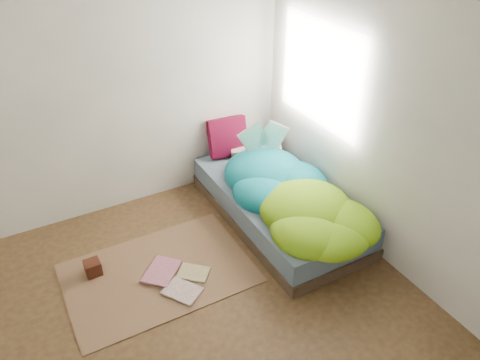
{
  "coord_description": "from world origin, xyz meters",
  "views": [
    {
      "loc": [
        -0.98,
        -2.46,
        2.98
      ],
      "look_at": [
        0.79,
        0.75,
        0.59
      ],
      "focal_mm": 35.0,
      "sensor_mm": 36.0,
      "label": 1
    }
  ],
  "objects_px": {
    "pillow_magenta": "(227,137)",
    "floor_book_b": "(148,269)",
    "open_book": "(264,128)",
    "bed": "(278,205)",
    "wooden_box": "(93,268)",
    "floor_book_a": "(175,300)"
  },
  "relations": [
    {
      "from": "pillow_magenta",
      "to": "floor_book_b",
      "type": "xyz_separation_m",
      "value": [
        -1.34,
        -1.01,
        -0.52
      ]
    },
    {
      "from": "open_book",
      "to": "floor_book_b",
      "type": "distance_m",
      "value": 1.8
    },
    {
      "from": "pillow_magenta",
      "to": "bed",
      "type": "bearing_deg",
      "value": -75.73
    },
    {
      "from": "pillow_magenta",
      "to": "wooden_box",
      "type": "distance_m",
      "value": 2.01
    },
    {
      "from": "pillow_magenta",
      "to": "wooden_box",
      "type": "height_order",
      "value": "pillow_magenta"
    },
    {
      "from": "pillow_magenta",
      "to": "open_book",
      "type": "xyz_separation_m",
      "value": [
        0.19,
        -0.46,
        0.26
      ]
    },
    {
      "from": "bed",
      "to": "wooden_box",
      "type": "bearing_deg",
      "value": 177.0
    },
    {
      "from": "bed",
      "to": "floor_book_b",
      "type": "relative_size",
      "value": 5.78
    },
    {
      "from": "bed",
      "to": "floor_book_b",
      "type": "xyz_separation_m",
      "value": [
        -1.44,
        -0.09,
        -0.14
      ]
    },
    {
      "from": "floor_book_b",
      "to": "open_book",
      "type": "bearing_deg",
      "value": 65.14
    },
    {
      "from": "bed",
      "to": "wooden_box",
      "type": "xyz_separation_m",
      "value": [
        -1.87,
        0.1,
        -0.09
      ]
    },
    {
      "from": "bed",
      "to": "wooden_box",
      "type": "relative_size",
      "value": 14.94
    },
    {
      "from": "floor_book_a",
      "to": "pillow_magenta",
      "type": "bearing_deg",
      "value": 16.29
    },
    {
      "from": "wooden_box",
      "to": "pillow_magenta",
      "type": "bearing_deg",
      "value": 24.71
    },
    {
      "from": "open_book",
      "to": "floor_book_a",
      "type": "xyz_separation_m",
      "value": [
        -1.45,
        -1.0,
        -0.79
      ]
    },
    {
      "from": "pillow_magenta",
      "to": "floor_book_a",
      "type": "distance_m",
      "value": 2.0
    },
    {
      "from": "pillow_magenta",
      "to": "floor_book_b",
      "type": "bearing_deg",
      "value": -135.08
    },
    {
      "from": "pillow_magenta",
      "to": "floor_book_a",
      "type": "bearing_deg",
      "value": -122.95
    },
    {
      "from": "wooden_box",
      "to": "bed",
      "type": "bearing_deg",
      "value": -3.0
    },
    {
      "from": "open_book",
      "to": "wooden_box",
      "type": "distance_m",
      "value": 2.12
    },
    {
      "from": "open_book",
      "to": "wooden_box",
      "type": "bearing_deg",
      "value": -157.0
    },
    {
      "from": "pillow_magenta",
      "to": "wooden_box",
      "type": "relative_size",
      "value": 3.17
    }
  ]
}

